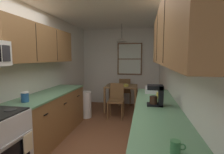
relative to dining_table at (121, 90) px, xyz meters
name	(u,v)px	position (x,y,z in m)	size (l,w,h in m)	color
ground_plane	(102,136)	(-0.15, -1.80, -0.64)	(12.00, 12.00, 0.00)	brown
wall_left	(39,73)	(-1.50, -1.80, 0.64)	(0.10, 9.00, 2.55)	silver
wall_right	(175,75)	(1.20, -1.80, 0.64)	(0.10, 9.00, 2.55)	silver
wall_back	(121,67)	(-0.15, 0.85, 0.64)	(4.40, 0.10, 2.55)	silver
ceiling_slab	(102,3)	(-0.15, -1.80, 1.95)	(4.40, 9.00, 0.08)	white
counter_left	(51,115)	(-1.15, -2.00, -0.18)	(0.64, 2.04, 0.90)	olive
upper_cabinets_left	(40,44)	(-1.29, -2.05, 1.20)	(0.33, 2.12, 0.68)	olive
counter_right	(158,144)	(0.85, -2.80, -0.19)	(0.64, 3.16, 0.90)	olive
upper_cabinets_right	(174,32)	(0.99, -2.85, 1.24)	(0.33, 2.84, 0.76)	olive
dining_table	(121,90)	(0.00, 0.00, 0.00)	(0.92, 0.79, 0.76)	brown
dining_chair_near	(116,99)	(-0.06, -0.60, -0.14)	(0.40, 0.40, 0.90)	brown
dining_chair_far	(125,90)	(0.03, 0.61, -0.14)	(0.45, 0.45, 0.90)	brown
pendant_light	(122,40)	(0.00, 0.00, 1.45)	(0.33, 0.33, 0.51)	black
back_window	(130,59)	(0.17, 0.77, 0.91)	(0.82, 0.05, 1.06)	brown
trash_bin	(86,104)	(-0.85, -0.77, -0.29)	(0.29, 0.29, 0.69)	white
storage_canister	(25,97)	(-1.15, -2.72, 0.34)	(0.12, 0.12, 0.16)	#265999
dish_towel	(28,143)	(-0.79, -3.17, -0.14)	(0.02, 0.16, 0.24)	beige
coffee_maker	(157,95)	(0.84, -2.56, 0.42)	(0.22, 0.18, 0.29)	black
mug_by_coffeemaker	(159,95)	(0.90, -2.07, 0.31)	(0.11, 0.08, 0.10)	#E5CC4C
mug_spare	(176,147)	(0.89, -3.81, 0.31)	(0.11, 0.07, 0.09)	#3F7F4C
dish_rack	(152,90)	(0.82, -1.61, 0.31)	(0.28, 0.34, 0.10)	silver
table_serving_bowl	(125,85)	(0.11, -0.07, 0.15)	(0.21, 0.21, 0.06)	#E0D14C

